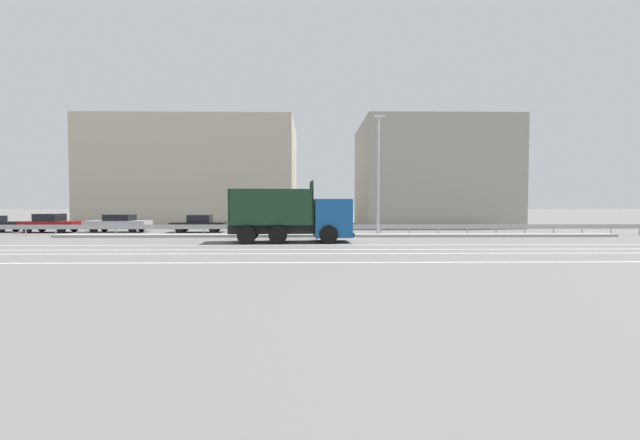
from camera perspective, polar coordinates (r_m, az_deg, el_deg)
The scene contains 16 objects.
ground_plane at distance 26.58m, azimuth 2.66°, elevation -2.67°, with size 320.00×320.00×0.00m, color #605E5B.
lane_strip_0 at distance 23.30m, azimuth -4.24°, elevation -3.35°, with size 69.00×0.16×0.01m, color silver.
lane_strip_1 at distance 21.03m, azimuth -4.59°, elevation -3.95°, with size 69.00×0.16×0.01m, color silver.
lane_strip_2 at distance 19.34m, azimuth -4.91°, elevation -4.49°, with size 69.00×0.16×0.01m, color silver.
lane_strip_3 at distance 16.44m, azimuth -5.60°, elevation -5.68°, with size 69.00×0.16×0.01m, color silver.
median_island at distance 29.09m, azimuth 2.34°, elevation -2.07°, with size 37.95×1.10×0.18m, color gray.
median_guardrail at distance 30.27m, azimuth 2.21°, elevation -1.00°, with size 69.00×0.09×0.78m.
dump_truck at distance 25.03m, azimuth -1.85°, elevation 0.02°, with size 7.24×3.05×3.55m.
median_road_sign at distance 29.03m, azimuth 2.41°, elevation -0.06°, with size 0.70×0.16×2.13m.
street_lamp_1 at distance 29.41m, azimuth 7.76°, elevation 6.51°, with size 0.72×2.00×8.05m.
parked_car_1 at distance 39.50m, azimuth -32.24°, elevation -0.35°, with size 4.13×2.03×1.47m.
parked_car_2 at distance 37.40m, azimuth -25.28°, elevation -0.38°, with size 4.88×1.93×1.40m.
parked_car_3 at distance 34.93m, azimuth -15.84°, elevation -0.46°, with size 4.20×1.96×1.37m.
parked_car_4 at distance 34.28m, azimuth -7.12°, elevation -0.30°, with size 4.79×2.06×1.53m.
background_building_0 at distance 47.35m, azimuth -16.01°, elevation 5.87°, with size 20.52×11.61×10.72m, color #B7AD99.
background_building_1 at distance 45.06m, azimuth 14.38°, elevation 5.77°, with size 14.04×12.42×10.24m, color gray.
Camera 1 is at (-1.70, -26.43, 2.25)m, focal length 24.00 mm.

